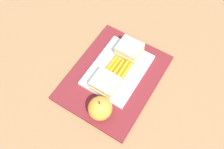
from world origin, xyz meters
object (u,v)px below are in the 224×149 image
food_tray (118,70)px  apple (100,108)px  sandwich_half_left (130,49)px  sandwich_half_right (105,84)px  carrot_sticks_bundle (118,68)px

food_tray → apple: size_ratio=2.65×
sandwich_half_left → apple: (0.24, 0.03, 0.00)m
sandwich_half_left → sandwich_half_right: size_ratio=1.00×
food_tray → carrot_sticks_bundle: 0.01m
sandwich_half_right → apple: 0.09m
sandwich_half_right → carrot_sticks_bundle: (-0.08, 0.00, -0.02)m
sandwich_half_left → carrot_sticks_bundle: size_ratio=1.01×
food_tray → carrot_sticks_bundle: (-0.00, 0.00, 0.01)m
sandwich_half_left → sandwich_half_right: (0.16, 0.00, 0.00)m
sandwich_half_right → carrot_sticks_bundle: sandwich_half_right is taller
sandwich_half_right → carrot_sticks_bundle: size_ratio=1.01×
sandwich_half_right → sandwich_half_left: bearing=180.0°
sandwich_half_left → sandwich_half_right: 0.16m
sandwich_half_left → apple: size_ratio=0.92×
sandwich_half_left → carrot_sticks_bundle: (0.08, 0.00, -0.02)m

